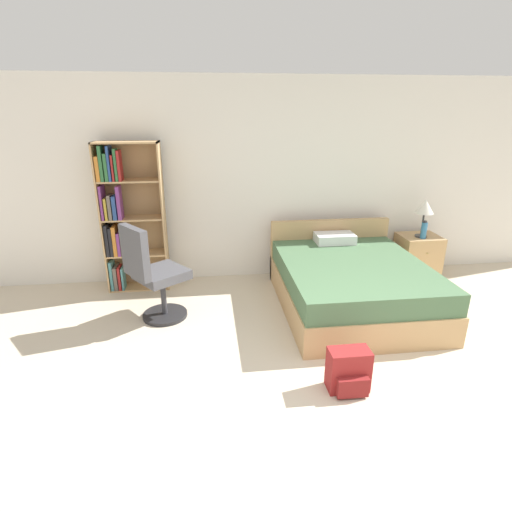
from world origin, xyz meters
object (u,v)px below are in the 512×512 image
(office_chair, at_px, (153,275))
(nightstand, at_px, (417,256))
(bed, at_px, (350,283))
(water_bottle, at_px, (424,230))
(backpack_red, at_px, (349,371))
(bookshelf, at_px, (125,217))
(table_lamp, at_px, (425,208))

(office_chair, xyz_separation_m, nightstand, (3.46, 0.85, -0.24))
(bed, bearing_deg, water_bottle, 28.59)
(bed, relative_size, backpack_red, 5.37)
(office_chair, bearing_deg, bookshelf, 114.44)
(table_lamp, xyz_separation_m, backpack_red, (-1.75, -2.20, -0.80))
(nightstand, distance_m, backpack_red, 2.86)
(nightstand, xyz_separation_m, backpack_red, (-1.77, -2.25, -0.12))
(office_chair, height_order, nightstand, office_chair)
(bookshelf, xyz_separation_m, bed, (2.64, -0.83, -0.65))
(backpack_red, bearing_deg, office_chair, 140.50)
(bookshelf, bearing_deg, water_bottle, -2.56)
(nightstand, height_order, water_bottle, water_bottle)
(water_bottle, bearing_deg, bed, -151.41)
(bookshelf, relative_size, office_chair, 1.68)
(bed, relative_size, table_lamp, 3.81)
(table_lamp, bearing_deg, water_bottle, -97.10)
(backpack_red, bearing_deg, bookshelf, 132.42)
(bookshelf, xyz_separation_m, nightstand, (3.88, -0.06, -0.66))
(office_chair, bearing_deg, water_bottle, 12.13)
(nightstand, relative_size, water_bottle, 2.40)
(bed, bearing_deg, bookshelf, 162.44)
(bed, xyz_separation_m, backpack_red, (-0.53, -1.47, -0.12))
(water_bottle, bearing_deg, table_lamp, 82.90)
(water_bottle, bearing_deg, office_chair, -167.87)
(bookshelf, relative_size, bed, 0.94)
(bookshelf, relative_size, backpack_red, 5.07)
(backpack_red, bearing_deg, bed, 70.32)
(water_bottle, xyz_separation_m, backpack_red, (-1.74, -2.14, -0.52))
(water_bottle, height_order, backpack_red, water_bottle)
(table_lamp, bearing_deg, bed, -149.14)
(office_chair, bearing_deg, table_lamp, 13.19)
(office_chair, height_order, table_lamp, office_chair)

